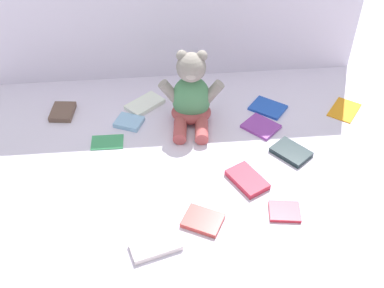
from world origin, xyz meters
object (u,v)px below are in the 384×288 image
(book_case_10, at_px, (291,152))
(book_case_8, at_px, (156,246))
(book_case_2, at_px, (203,220))
(book_case_4, at_px, (63,112))
(teddy_bear, at_px, (191,97))
(book_case_9, at_px, (145,104))
(book_case_0, at_px, (344,109))
(book_case_6, at_px, (285,212))
(book_case_5, at_px, (107,142))
(book_case_1, at_px, (261,126))
(book_case_7, at_px, (129,122))
(book_case_3, at_px, (268,108))
(book_case_11, at_px, (247,180))

(book_case_10, bearing_deg, book_case_8, -3.14)
(book_case_2, height_order, book_case_4, book_case_4)
(teddy_bear, xyz_separation_m, book_case_4, (-0.47, 0.08, -0.09))
(book_case_9, bearing_deg, book_case_0, -137.73)
(book_case_6, bearing_deg, teddy_bear, -144.93)
(teddy_bear, bearing_deg, book_case_5, -155.92)
(book_case_1, xyz_separation_m, book_case_9, (-0.41, 0.17, 0.00))
(book_case_0, xyz_separation_m, book_case_10, (-0.26, -0.22, 0.00))
(book_case_8, distance_m, book_case_10, 0.58)
(book_case_1, relative_size, book_case_7, 1.24)
(book_case_3, relative_size, book_case_5, 1.11)
(book_case_3, relative_size, book_case_6, 1.35)
(book_case_3, bearing_deg, book_case_0, 120.98)
(book_case_1, height_order, book_case_6, same)
(book_case_9, bearing_deg, book_case_6, 175.09)
(book_case_2, relative_size, book_case_8, 0.80)
(book_case_3, height_order, book_case_7, book_case_7)
(book_case_8, bearing_deg, book_case_9, -14.69)
(book_case_6, bearing_deg, book_case_1, -173.23)
(book_case_7, height_order, book_case_10, same)
(teddy_bear, bearing_deg, book_case_6, -57.08)
(book_case_6, bearing_deg, book_case_0, 151.98)
(book_case_10, bearing_deg, book_case_2, -0.56)
(book_case_1, distance_m, book_case_11, 0.28)
(teddy_bear, height_order, book_case_3, teddy_bear)
(teddy_bear, relative_size, book_case_11, 2.13)
(book_case_1, xyz_separation_m, book_case_5, (-0.55, -0.03, -0.00))
(book_case_7, height_order, book_case_8, same)
(book_case_4, relative_size, book_case_8, 0.76)
(book_case_0, bearing_deg, book_case_2, -102.92)
(teddy_bear, distance_m, book_case_10, 0.40)
(teddy_bear, distance_m, book_case_9, 0.22)
(book_case_0, relative_size, book_case_10, 1.11)
(book_case_4, bearing_deg, book_case_11, 153.49)
(book_case_3, bearing_deg, book_case_7, -47.20)
(book_case_4, bearing_deg, book_case_5, 140.68)
(book_case_0, relative_size, book_case_7, 1.45)
(book_case_10, height_order, book_case_11, book_case_11)
(book_case_1, relative_size, book_case_10, 0.95)
(book_case_4, xyz_separation_m, book_case_5, (0.17, -0.18, -0.01))
(book_case_10, bearing_deg, book_case_3, -123.95)
(book_case_1, distance_m, book_case_10, 0.16)
(book_case_10, bearing_deg, book_case_1, -102.84)
(book_case_2, bearing_deg, book_case_4, 67.56)
(book_case_5, bearing_deg, book_case_11, 63.52)
(book_case_2, xyz_separation_m, book_case_11, (0.16, 0.15, 0.00))
(book_case_1, distance_m, book_case_5, 0.55)
(teddy_bear, bearing_deg, book_case_0, 6.55)
(book_case_0, xyz_separation_m, book_case_9, (-0.75, 0.10, 0.00))
(book_case_3, bearing_deg, book_case_10, 43.60)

